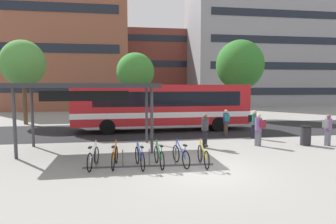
# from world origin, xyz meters

# --- Properties ---
(ground) EXTENTS (200.00, 200.00, 0.00)m
(ground) POSITION_xyz_m (0.00, 0.00, 0.00)
(ground) COLOR gray
(bus_lane_asphalt) EXTENTS (80.00, 7.20, 0.01)m
(bus_lane_asphalt) POSITION_xyz_m (0.00, 9.65, 0.00)
(bus_lane_asphalt) COLOR #232326
(bus_lane_asphalt) RESTS_ON ground
(city_bus) EXTENTS (12.09, 2.91, 3.20)m
(city_bus) POSITION_xyz_m (-0.38, 9.64, 1.78)
(city_bus) COLOR red
(city_bus) RESTS_ON ground
(bike_rack) EXTENTS (5.04, 0.29, 0.70)m
(bike_rack) POSITION_xyz_m (-1.94, 0.80, 0.09)
(bike_rack) COLOR #47474C
(bike_rack) RESTS_ON ground
(parked_bicycle_white_0) EXTENTS (0.52, 1.71, 0.99)m
(parked_bicycle_white_0) POSITION_xyz_m (-4.06, 0.96, 0.38)
(parked_bicycle_white_0) COLOR black
(parked_bicycle_white_0) RESTS_ON ground
(parked_bicycle_orange_1) EXTENTS (0.52, 1.72, 0.99)m
(parked_bicycle_orange_1) POSITION_xyz_m (-3.25, 0.96, 0.38)
(parked_bicycle_orange_1) COLOR black
(parked_bicycle_orange_1) RESTS_ON ground
(parked_bicycle_blue_2) EXTENTS (0.52, 1.71, 0.99)m
(parked_bicycle_blue_2) POSITION_xyz_m (-2.30, 0.75, 0.38)
(parked_bicycle_blue_2) COLOR black
(parked_bicycle_blue_2) RESTS_ON ground
(parked_bicycle_green_3) EXTENTS (0.52, 1.72, 0.99)m
(parked_bicycle_green_3) POSITION_xyz_m (-1.55, 0.82, 0.38)
(parked_bicycle_green_3) COLOR black
(parked_bicycle_green_3) RESTS_ON ground
(parked_bicycle_blue_4) EXTENTS (0.55, 1.70, 0.99)m
(parked_bicycle_blue_4) POSITION_xyz_m (-0.70, 0.81, 0.38)
(parked_bicycle_blue_4) COLOR black
(parked_bicycle_blue_4) RESTS_ON ground
(parked_bicycle_yellow_5) EXTENTS (0.52, 1.72, 0.99)m
(parked_bicycle_yellow_5) POSITION_xyz_m (0.17, 0.66, 0.38)
(parked_bicycle_yellow_5) COLOR black
(parked_bicycle_yellow_5) RESTS_ON ground
(transit_shelter) EXTENTS (6.73, 3.45, 3.23)m
(transit_shelter) POSITION_xyz_m (-4.59, 4.11, 3.03)
(transit_shelter) COLOR #38383D
(transit_shelter) RESTS_ON ground
(commuter_grey_pack_0) EXTENTS (0.60, 0.50, 1.65)m
(commuter_grey_pack_0) POSITION_xyz_m (7.57, 3.29, 0.95)
(commuter_grey_pack_0) COLOR #565660
(commuter_grey_pack_0) RESTS_ON ground
(commuter_red_pack_1) EXTENTS (0.49, 0.60, 1.72)m
(commuter_red_pack_1) POSITION_xyz_m (1.11, 3.73, 1.00)
(commuter_red_pack_1) COLOR black
(commuter_red_pack_1) RESTS_ON ground
(commuter_black_pack_2) EXTENTS (0.55, 0.60, 1.70)m
(commuter_black_pack_2) POSITION_xyz_m (4.66, 5.74, 0.97)
(commuter_black_pack_2) COLOR black
(commuter_black_pack_2) RESTS_ON ground
(commuter_maroon_pack_3) EXTENTS (0.53, 0.61, 1.69)m
(commuter_maroon_pack_3) POSITION_xyz_m (3.98, 3.74, 0.97)
(commuter_maroon_pack_3) COLOR #565660
(commuter_maroon_pack_3) RESTS_ON ground
(commuter_teal_pack_4) EXTENTS (0.36, 0.54, 1.64)m
(commuter_teal_pack_4) POSITION_xyz_m (3.39, 6.97, 0.94)
(commuter_teal_pack_4) COLOR #47382D
(commuter_teal_pack_4) RESTS_ON ground
(trash_bin) EXTENTS (0.55, 0.55, 1.03)m
(trash_bin) POSITION_xyz_m (6.51, 3.55, 0.52)
(trash_bin) COLOR #232328
(trash_bin) RESTS_ON ground
(street_tree_0) EXTENTS (3.64, 3.64, 6.33)m
(street_tree_0) POSITION_xyz_m (-1.88, 17.87, 4.50)
(street_tree_0) COLOR brown
(street_tree_0) RESTS_ON ground
(street_tree_1) EXTENTS (4.48, 4.48, 7.44)m
(street_tree_1) POSITION_xyz_m (7.88, 15.75, 5.09)
(street_tree_1) COLOR brown
(street_tree_1) RESTS_ON ground
(street_tree_2) EXTENTS (3.44, 3.44, 6.78)m
(street_tree_2) POSITION_xyz_m (-10.95, 14.43, 4.91)
(street_tree_2) COLOR brown
(street_tree_2) RESTS_ON ground
(building_left_wing) EXTENTS (17.14, 12.36, 14.34)m
(building_left_wing) POSITION_xyz_m (-11.09, 32.15, 7.17)
(building_left_wing) COLOR brown
(building_left_wing) RESTS_ON ground
(building_right_wing) EXTENTS (25.28, 11.60, 23.11)m
(building_right_wing) POSITION_xyz_m (20.54, 35.96, 11.56)
(building_right_wing) COLOR gray
(building_right_wing) RESTS_ON ground
(building_centre_block) EXTENTS (15.26, 12.33, 13.13)m
(building_centre_block) POSITION_xyz_m (2.15, 45.56, 6.57)
(building_centre_block) COLOR brown
(building_centre_block) RESTS_ON ground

